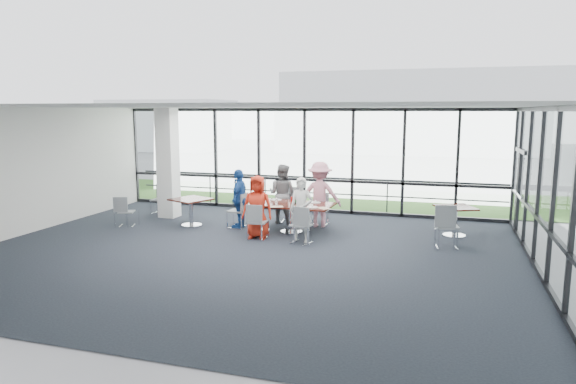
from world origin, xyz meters
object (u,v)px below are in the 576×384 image
(diner_end, at_px, (239,199))
(diner_far_left, at_px, (282,194))
(chair_main_fl, at_px, (290,206))
(chair_spare_lb, at_px, (159,200))
(diner_near_right, at_px, (301,210))
(chair_spare_r, at_px, (447,226))
(chair_spare_la, at_px, (127,212))
(side_table_right, at_px, (455,211))
(diner_far_right, at_px, (320,194))
(chair_main_end, at_px, (237,211))
(chair_main_nr, at_px, (301,225))
(side_table_left, at_px, (191,203))
(diner_near_left, at_px, (257,207))
(chair_main_fr, at_px, (321,210))
(chair_main_nl, at_px, (258,222))
(main_table, at_px, (291,208))
(structural_column, at_px, (168,163))

(diner_end, bearing_deg, diner_far_left, 133.07)
(chair_main_fl, relative_size, chair_spare_lb, 1.10)
(diner_near_right, xyz_separation_m, chair_spare_r, (3.33, 0.46, -0.28))
(diner_end, bearing_deg, chair_spare_la, -78.87)
(side_table_right, bearing_deg, diner_far_right, 179.42)
(chair_main_end, bearing_deg, diner_near_right, 68.14)
(diner_far_left, bearing_deg, chair_main_end, 52.63)
(diner_far_right, distance_m, chair_main_nr, 1.95)
(side_table_left, height_order, chair_main_fl, chair_main_fl)
(diner_near_left, bearing_deg, chair_spare_la, 173.44)
(chair_main_fr, height_order, chair_main_end, chair_main_end)
(side_table_left, distance_m, chair_main_nl, 2.45)
(side_table_left, relative_size, diner_near_right, 0.76)
(side_table_right, bearing_deg, diner_near_left, -160.95)
(chair_main_nr, bearing_deg, side_table_right, 43.90)
(diner_near_left, relative_size, chair_main_fl, 1.64)
(side_table_right, height_order, chair_main_fl, chair_main_fl)
(chair_main_nr, distance_m, chair_spare_la, 5.04)
(chair_spare_lb, height_order, chair_spare_r, chair_spare_r)
(chair_main_nl, xyz_separation_m, chair_spare_lb, (-3.98, 2.09, 0.00))
(diner_far_left, distance_m, chair_main_nr, 2.34)
(chair_main_nl, distance_m, chair_main_nr, 1.13)
(diner_far_left, bearing_deg, chair_main_fl, -121.44)
(side_table_left, bearing_deg, chair_main_nr, -16.14)
(side_table_left, bearing_deg, main_table, 1.36)
(chair_spare_r, bearing_deg, side_table_right, 70.87)
(diner_near_right, relative_size, chair_spare_r, 1.56)
(main_table, distance_m, chair_spare_la, 4.53)
(side_table_right, bearing_deg, side_table_left, -172.70)
(side_table_left, height_order, diner_near_right, diner_near_right)
(structural_column, bearing_deg, chair_spare_la, -106.68)
(chair_main_nl, relative_size, chair_spare_r, 0.86)
(diner_near_left, relative_size, chair_main_nr, 1.74)
(diner_near_right, xyz_separation_m, diner_far_left, (-1.07, 1.86, 0.05))
(side_table_left, xyz_separation_m, diner_far_left, (2.28, 1.04, 0.19))
(main_table, distance_m, diner_end, 1.47)
(diner_far_right, xyz_separation_m, chair_spare_r, (3.30, -1.28, -0.38))
(diner_end, xyz_separation_m, chair_spare_la, (-3.01, -0.73, -0.39))
(diner_near_left, distance_m, chair_main_end, 1.29)
(chair_main_nl, bearing_deg, chair_main_end, 127.34)
(diner_far_left, height_order, chair_main_fl, diner_far_left)
(diner_far_left, distance_m, chair_main_end, 1.38)
(chair_main_nl, bearing_deg, chair_main_fr, 55.94)
(structural_column, distance_m, side_table_left, 1.77)
(chair_main_nl, relative_size, chair_main_nr, 0.97)
(side_table_left, height_order, chair_spare_r, chair_spare_r)
(chair_spare_la, distance_m, chair_spare_lb, 1.80)
(chair_main_fr, distance_m, chair_main_end, 2.29)
(diner_far_right, bearing_deg, main_table, 51.52)
(diner_near_left, xyz_separation_m, diner_far_right, (1.18, 1.65, 0.11))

